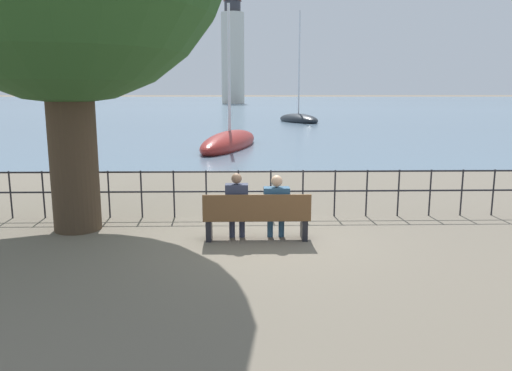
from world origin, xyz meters
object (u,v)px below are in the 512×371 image
sailboat_1 (230,142)px  seated_person_left (237,203)px  seated_person_right (276,204)px  sailboat_0 (298,119)px  park_bench (257,217)px  harbor_lighthouse (233,53)px

sailboat_1 → seated_person_left: bearing=-74.3°
seated_person_right → sailboat_0: 37.92m
seated_person_right → seated_person_left: bearing=180.0°
park_bench → seated_person_left: 0.46m
seated_person_left → sailboat_0: size_ratio=0.12×
sailboat_1 → harbor_lighthouse: bearing=104.8°
seated_person_left → sailboat_0: sailboat_0 is taller
park_bench → seated_person_right: (0.37, 0.08, 0.24)m
sailboat_0 → seated_person_left: bearing=-118.5°
seated_person_right → sailboat_0: sailboat_0 is taller
sailboat_1 → harbor_lighthouse: harbor_lighthouse is taller
park_bench → sailboat_0: (4.86, 37.73, -0.16)m
harbor_lighthouse → sailboat_1: bearing=-88.9°
park_bench → seated_person_left: seated_person_left is taller
park_bench → harbor_lighthouse: size_ratio=0.08×
sailboat_1 → harbor_lighthouse: size_ratio=0.31×
seated_person_left → sailboat_1: bearing=92.1°
seated_person_left → seated_person_right: size_ratio=1.03×
sailboat_1 → sailboat_0: bearing=88.8°
park_bench → seated_person_left: (-0.37, 0.08, 0.25)m
seated_person_right → sailboat_1: size_ratio=0.15×
seated_person_left → sailboat_1: (-0.57, 15.86, -0.43)m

